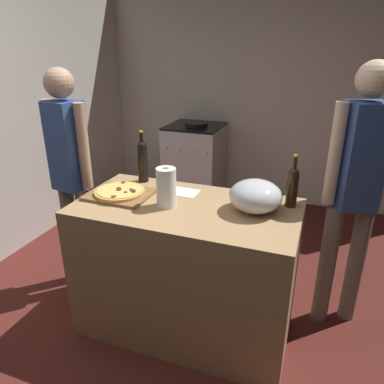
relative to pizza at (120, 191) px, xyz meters
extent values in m
cube|color=#511E19|center=(0.38, 0.91, -0.95)|extent=(4.16, 3.62, 0.02)
cube|color=beige|center=(0.38, 2.47, 0.36)|extent=(4.16, 0.10, 2.60)
cube|color=beige|center=(-1.45, 0.91, 0.36)|extent=(0.10, 3.62, 2.60)
cube|color=tan|center=(0.46, 0.01, -0.49)|extent=(1.37, 0.73, 0.91)
cube|color=olive|center=(0.00, 0.00, -0.02)|extent=(0.40, 0.32, 0.02)
cylinder|color=tan|center=(0.00, 0.00, 0.00)|extent=(0.33, 0.33, 0.02)
cylinder|color=#EAC660|center=(0.00, 0.00, 0.01)|extent=(0.29, 0.29, 0.00)
cylinder|color=brown|center=(0.07, 0.03, 0.01)|extent=(0.02, 0.02, 0.01)
cylinder|color=brown|center=(0.09, 0.01, 0.01)|extent=(0.03, 0.03, 0.01)
cylinder|color=brown|center=(0.03, -0.11, 0.01)|extent=(0.03, 0.03, 0.01)
cylinder|color=brown|center=(0.11, 0.00, 0.01)|extent=(0.03, 0.03, 0.01)
cylinder|color=brown|center=(0.00, 0.00, 0.01)|extent=(0.03, 0.03, 0.01)
cylinder|color=brown|center=(-0.04, 0.12, 0.01)|extent=(0.03, 0.03, 0.01)
cylinder|color=brown|center=(-0.02, 0.02, 0.01)|extent=(0.03, 0.03, 0.01)
cylinder|color=brown|center=(0.06, -0.02, 0.01)|extent=(0.02, 0.02, 0.01)
cylinder|color=#B2B2B7|center=(0.86, 0.08, -0.03)|extent=(0.13, 0.13, 0.01)
ellipsoid|color=silver|center=(0.86, 0.08, 0.06)|extent=(0.31, 0.31, 0.19)
cylinder|color=white|center=(0.35, -0.04, 0.09)|extent=(0.12, 0.12, 0.24)
cylinder|color=#997551|center=(0.35, -0.04, 0.09)|extent=(0.03, 0.03, 0.25)
cylinder|color=#331E0F|center=(1.06, 0.22, 0.07)|extent=(0.07, 0.07, 0.21)
sphere|color=#331E0F|center=(1.06, 0.22, 0.18)|extent=(0.07, 0.07, 0.07)
cylinder|color=#331E0F|center=(1.06, 0.22, 0.24)|extent=(0.02, 0.02, 0.08)
cylinder|color=gold|center=(1.06, 0.22, 0.29)|extent=(0.02, 0.02, 0.01)
cylinder|color=black|center=(0.02, 0.29, 0.10)|extent=(0.07, 0.07, 0.26)
sphere|color=black|center=(0.02, 0.29, 0.23)|extent=(0.07, 0.07, 0.07)
cylinder|color=black|center=(0.02, 0.29, 0.29)|extent=(0.03, 0.03, 0.08)
cylinder|color=gold|center=(0.02, 0.29, 0.33)|extent=(0.03, 0.03, 0.01)
cube|color=white|center=(0.36, 0.20, -0.03)|extent=(0.21, 0.15, 0.00)
cube|color=#B7B7BC|center=(-0.23, 2.07, -0.48)|extent=(0.62, 0.62, 0.92)
cube|color=black|center=(-0.23, 2.07, -0.01)|extent=(0.62, 0.62, 0.02)
cylinder|color=silver|center=(-0.46, 1.75, -0.23)|extent=(0.04, 0.02, 0.04)
cylinder|color=silver|center=(-0.31, 1.75, -0.23)|extent=(0.04, 0.02, 0.04)
cylinder|color=silver|center=(-0.15, 1.75, -0.23)|extent=(0.04, 0.02, 0.04)
cylinder|color=silver|center=(0.01, 1.75, -0.23)|extent=(0.04, 0.02, 0.04)
cylinder|color=black|center=(-0.20, 2.04, 0.02)|extent=(0.26, 0.26, 0.04)
cylinder|color=slate|center=(-0.59, 0.18, -0.52)|extent=(0.11, 0.11, 0.84)
cylinder|color=slate|center=(-0.42, 0.15, -0.52)|extent=(0.11, 0.11, 0.84)
cube|color=#334C8C|center=(-0.50, 0.16, 0.21)|extent=(0.25, 0.23, 0.63)
cylinder|color=tan|center=(-0.66, 0.19, 0.23)|extent=(0.08, 0.08, 0.60)
cylinder|color=tan|center=(-0.35, 0.14, 0.23)|extent=(0.08, 0.08, 0.60)
sphere|color=tan|center=(-0.50, 0.16, 0.64)|extent=(0.20, 0.20, 0.20)
cylinder|color=slate|center=(1.51, 0.47, -0.51)|extent=(0.11, 0.11, 0.87)
cylinder|color=slate|center=(1.33, 0.39, -0.51)|extent=(0.11, 0.11, 0.87)
cube|color=#334C8C|center=(1.42, 0.43, 0.26)|extent=(0.29, 0.28, 0.65)
cylinder|color=beige|center=(1.27, 0.37, 0.27)|extent=(0.08, 0.08, 0.62)
sphere|color=beige|center=(1.42, 0.43, 0.71)|extent=(0.21, 0.21, 0.21)
camera|label=1|loc=(1.20, -1.89, 0.90)|focal=34.32mm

